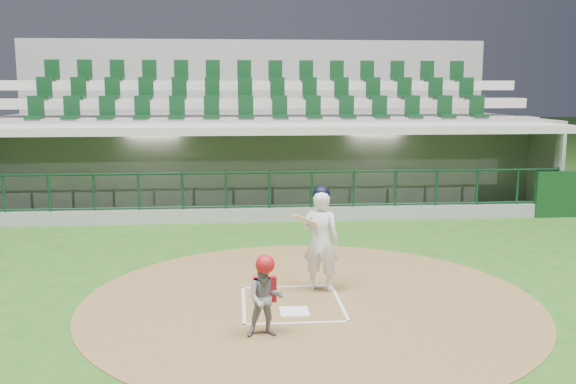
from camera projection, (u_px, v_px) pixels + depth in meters
name	position (u px, v px, depth m)	size (l,w,h in m)	color
ground	(290.00, 298.00, 10.29)	(120.00, 120.00, 0.00)	#214E16
dirt_circle	(310.00, 301.00, 10.12)	(7.20, 7.20, 0.01)	brown
home_plate	(294.00, 312.00, 9.60)	(0.43, 0.43, 0.02)	white
batter_box_chalk	(292.00, 303.00, 9.99)	(1.55, 1.80, 0.01)	silver
dugout_structure	(268.00, 174.00, 17.83)	(16.40, 3.70, 3.00)	slate
seating_deck	(261.00, 147.00, 20.78)	(17.00, 6.72, 5.15)	gray
batter	(321.00, 238.00, 10.51)	(0.90, 0.95, 1.76)	white
catcher	(265.00, 296.00, 8.62)	(0.52, 0.41, 1.13)	gray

